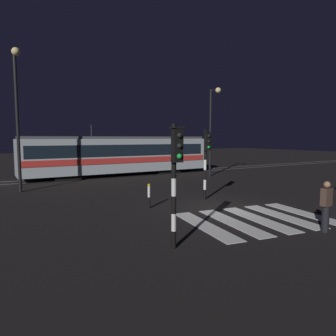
# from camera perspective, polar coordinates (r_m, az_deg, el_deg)

# --- Properties ---
(ground_plane) EXTENTS (120.00, 120.00, 0.00)m
(ground_plane) POSITION_cam_1_polar(r_m,az_deg,el_deg) (14.17, 9.47, -7.27)
(ground_plane) COLOR black
(rail_near) EXTENTS (80.00, 0.12, 0.03)m
(rail_near) POSITION_cam_1_polar(r_m,az_deg,el_deg) (25.13, -9.60, -1.61)
(rail_near) COLOR #59595E
(rail_near) RESTS_ON ground
(rail_far) EXTENTS (80.00, 0.12, 0.03)m
(rail_far) POSITION_cam_1_polar(r_m,az_deg,el_deg) (26.46, -10.73, -1.27)
(rail_far) COLOR #59595E
(rail_far) RESTS_ON ground
(crosswalk_zebra) EXTENTS (5.90, 4.69, 0.02)m
(crosswalk_zebra) POSITION_cam_1_polar(r_m,az_deg,el_deg) (12.56, 16.29, -9.05)
(crosswalk_zebra) COLOR silver
(crosswalk_zebra) RESTS_ON ground
(traffic_light_corner_near_left) EXTENTS (0.36, 0.42, 3.52)m
(traffic_light_corner_near_left) POSITION_cam_1_polar(r_m,az_deg,el_deg) (8.49, 1.40, 0.10)
(traffic_light_corner_near_left) COLOR black
(traffic_light_corner_near_left) RESTS_ON ground
(traffic_light_median_centre) EXTENTS (0.36, 0.42, 3.56)m
(traffic_light_median_centre) POSITION_cam_1_polar(r_m,az_deg,el_deg) (15.58, 7.09, 2.64)
(traffic_light_median_centre) COLOR black
(traffic_light_median_centre) RESTS_ON ground
(street_lamp_trackside_left) EXTENTS (0.44, 1.21, 7.92)m
(street_lamp_trackside_left) POSITION_cam_1_polar(r_m,az_deg,el_deg) (19.47, -26.15, 10.40)
(street_lamp_trackside_left) COLOR black
(street_lamp_trackside_left) RESTS_ON ground
(street_lamp_trackside_right) EXTENTS (0.44, 1.21, 7.04)m
(street_lamp_trackside_right) POSITION_cam_1_polar(r_m,az_deg,el_deg) (25.25, 8.23, 8.58)
(street_lamp_trackside_right) COLOR black
(street_lamp_trackside_right) RESTS_ON ground
(tram) EXTENTS (15.73, 2.58, 4.15)m
(tram) POSITION_cam_1_polar(r_m,az_deg,el_deg) (25.86, -8.93, 2.46)
(tram) COLOR #B2BCC1
(tram) RESTS_ON ground
(pedestrian_waiting_at_kerb) EXTENTS (0.36, 0.24, 1.71)m
(pedestrian_waiting_at_kerb) POSITION_cam_1_polar(r_m,az_deg,el_deg) (11.58, 27.19, -6.29)
(pedestrian_waiting_at_kerb) COLOR black
(pedestrian_waiting_at_kerb) RESTS_ON ground
(bollard_island_edge) EXTENTS (0.12, 0.12, 1.11)m
(bollard_island_edge) POSITION_cam_1_polar(r_m,az_deg,el_deg) (13.82, -3.54, -5.16)
(bollard_island_edge) COLOR black
(bollard_island_edge) RESTS_ON ground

